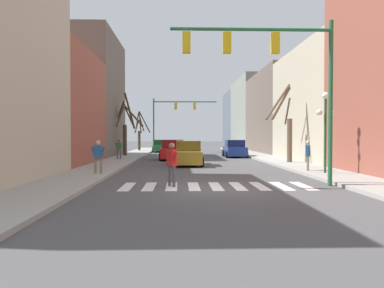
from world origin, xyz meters
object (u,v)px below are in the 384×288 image
at_px(pedestrian_on_left_sidewalk, 98,154).
at_px(pedestrian_near_right_corner, 172,161).
at_px(car_driving_toward_lane, 161,146).
at_px(car_parked_right_near, 235,149).
at_px(street_tree_left_mid, 140,132).
at_px(car_parked_left_mid, 173,150).
at_px(traffic_signal_near, 273,63).
at_px(pedestrian_waiting_at_curb, 119,147).
at_px(street_lamp_right_corner, 325,116).
at_px(traffic_signal_far, 172,113).
at_px(pedestrian_on_right_sidewalk, 308,153).
at_px(street_tree_right_mid, 287,128).
at_px(car_parked_left_near, 188,154).
at_px(street_tree_right_far, 126,127).

bearing_deg(pedestrian_on_left_sidewalk, pedestrian_near_right_corner, 134.83).
bearing_deg(car_driving_toward_lane, pedestrian_on_left_sidewalk, 176.45).
distance_m(car_parked_right_near, street_tree_left_mid, 17.53).
bearing_deg(car_parked_left_mid, street_tree_left_mid, -164.99).
relative_size(traffic_signal_near, pedestrian_waiting_at_curb, 4.20).
distance_m(street_lamp_right_corner, pedestrian_on_left_sidewalk, 11.77).
bearing_deg(car_parked_right_near, traffic_signal_far, 30.05).
relative_size(pedestrian_on_right_sidewalk, street_tree_right_mid, 0.29).
bearing_deg(car_parked_left_near, pedestrian_on_left_sidewalk, -34.53).
height_order(car_driving_toward_lane, street_tree_right_far, street_tree_right_far).
distance_m(car_parked_right_near, street_tree_right_far, 10.76).
distance_m(car_parked_left_mid, car_driving_toward_lane, 15.23).
distance_m(traffic_signal_far, pedestrian_waiting_at_curb, 16.96).
height_order(street_lamp_right_corner, pedestrian_on_left_sidewalk, street_lamp_right_corner).
xyz_separation_m(pedestrian_near_right_corner, street_tree_left_mid, (-4.98, 34.48, 1.52)).
bearing_deg(street_tree_left_mid, pedestrian_near_right_corner, -81.78).
height_order(pedestrian_on_right_sidewalk, pedestrian_near_right_corner, pedestrian_on_right_sidewalk).
xyz_separation_m(car_parked_left_mid, car_driving_toward_lane, (-1.79, 15.13, -0.07)).
distance_m(street_lamp_right_corner, street_tree_right_mid, 7.81).
distance_m(pedestrian_waiting_at_curb, pedestrian_near_right_corner, 16.00).
relative_size(pedestrian_waiting_at_curb, street_tree_left_mid, 0.31).
relative_size(pedestrian_on_left_sidewalk, street_tree_right_far, 0.27).
xyz_separation_m(pedestrian_on_left_sidewalk, street_tree_right_far, (-1.12, 17.53, 1.72)).
relative_size(traffic_signal_near, car_parked_left_near, 1.53).
relative_size(traffic_signal_near, traffic_signal_far, 0.86).
xyz_separation_m(car_driving_toward_lane, pedestrian_near_right_corner, (2.06, -32.05, 0.32)).
xyz_separation_m(car_parked_left_mid, pedestrian_on_right_sidewalk, (7.62, -11.79, 0.33)).
bearing_deg(traffic_signal_far, street_lamp_right_corner, -72.97).
bearing_deg(traffic_signal_near, pedestrian_near_right_corner, -179.65).
relative_size(pedestrian_waiting_at_curb, pedestrian_on_right_sidewalk, 0.98).
distance_m(pedestrian_on_left_sidewalk, street_tree_left_mid, 30.62).
bearing_deg(pedestrian_on_right_sidewalk, car_parked_left_near, -115.36).
relative_size(street_lamp_right_corner, pedestrian_on_left_sidewalk, 2.48).
bearing_deg(car_driving_toward_lane, street_tree_right_mid, -153.68).
distance_m(car_parked_left_near, street_tree_right_far, 12.35).
relative_size(car_parked_right_near, street_tree_right_mid, 0.77).
xyz_separation_m(pedestrian_on_left_sidewalk, street_tree_right_mid, (11.85, 7.73, 1.49)).
xyz_separation_m(street_lamp_right_corner, car_parked_left_near, (-6.90, 6.91, -2.30)).
height_order(street_lamp_right_corner, car_parked_left_near, street_lamp_right_corner).
bearing_deg(traffic_signal_far, pedestrian_waiting_at_curb, -103.89).
distance_m(car_driving_toward_lane, street_tree_right_mid, 22.85).
height_order(traffic_signal_far, pedestrian_on_right_sidewalk, traffic_signal_far).
xyz_separation_m(street_lamp_right_corner, street_tree_right_mid, (0.24, 7.80, -0.46)).
distance_m(car_parked_right_near, pedestrian_near_right_corner, 21.36).
height_order(traffic_signal_far, car_parked_left_near, traffic_signal_far).
distance_m(car_driving_toward_lane, pedestrian_near_right_corner, 32.12).
xyz_separation_m(car_parked_right_near, street_tree_left_mid, (-10.57, 13.86, 1.80)).
bearing_deg(traffic_signal_far, pedestrian_on_right_sidewalk, -73.09).
xyz_separation_m(car_parked_left_mid, pedestrian_waiting_at_curb, (-4.33, -1.60, 0.31)).
bearing_deg(street_tree_right_far, traffic_signal_far, 66.62).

